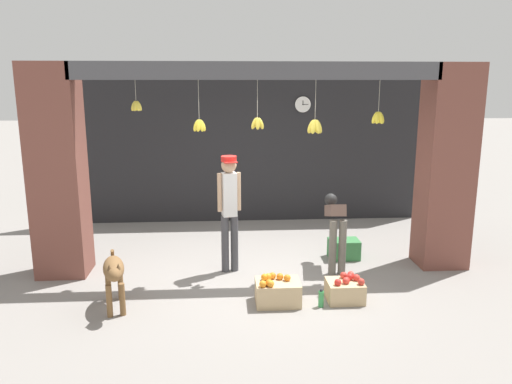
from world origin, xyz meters
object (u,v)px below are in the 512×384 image
Objects in this scene: fruit_crate_oranges at (277,291)px; produce_box_green at (344,249)px; fruit_crate_apples at (345,289)px; dog at (114,272)px; water_bottle at (321,299)px; shopkeeper at (229,204)px; worker_stooping at (335,223)px; wall_clock at (303,104)px.

fruit_crate_oranges reaches higher than produce_box_green.
fruit_crate_apples reaches higher than produce_box_green.
dog is 1.61× the size of fruit_crate_oranges.
fruit_crate_apples is 0.38m from water_bottle.
shopkeeper is at bearing 115.90° from dog.
shopkeeper is 7.52× the size of water_bottle.
shopkeeper is 1.59m from worker_stooping.
produce_box_green is 1.85m from water_bottle.
fruit_crate_apples is (1.46, -1.12, -0.87)m from shopkeeper.
dog is 0.85× the size of worker_stooping.
dog is 3.62m from produce_box_green.
wall_clock reaches higher than water_bottle.
fruit_crate_oranges is 1.18× the size of produce_box_green.
fruit_crate_oranges is 2.44× the size of water_bottle.
produce_box_green is (3.23, 1.60, -0.33)m from dog.
fruit_crate_apples reaches higher than water_bottle.
produce_box_green is (1.23, 1.57, -0.01)m from fruit_crate_oranges.
fruit_crate_apples is (0.88, 0.03, -0.01)m from fruit_crate_oranges.
shopkeeper is 1.55m from fruit_crate_oranges.
shopkeeper reaches higher than fruit_crate_oranges.
wall_clock is at bearing -130.36° from shopkeeper.
wall_clock is at bearing 93.93° from worker_stooping.
worker_stooping is at bearing 84.82° from fruit_crate_apples.
produce_box_green is at bearing -178.57° from shopkeeper.
wall_clock is at bearing 89.80° from fruit_crate_apples.
dog is at bearing 177.48° from water_bottle.
dog is at bearing 27.66° from shopkeeper.
dog is at bearing -153.70° from produce_box_green.
wall_clock reaches higher than shopkeeper.
fruit_crate_apples is at bearing -102.83° from produce_box_green.
worker_stooping reaches higher than fruit_crate_oranges.
produce_box_green is (0.25, 0.43, -0.55)m from worker_stooping.
dog is 3.95× the size of water_bottle.
fruit_crate_oranges is 1.22× the size of fruit_crate_apples.
wall_clock is (0.89, 3.85, 2.15)m from fruit_crate_oranges.
dog is 1.97× the size of fruit_crate_apples.
worker_stooping reaches higher than water_bottle.
water_bottle is at bearing -95.13° from wall_clock.
wall_clock reaches higher than worker_stooping.
water_bottle is at bearing -112.15° from produce_box_green.
worker_stooping is at bearing 168.04° from shopkeeper.
fruit_crate_apples is 0.97× the size of produce_box_green.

